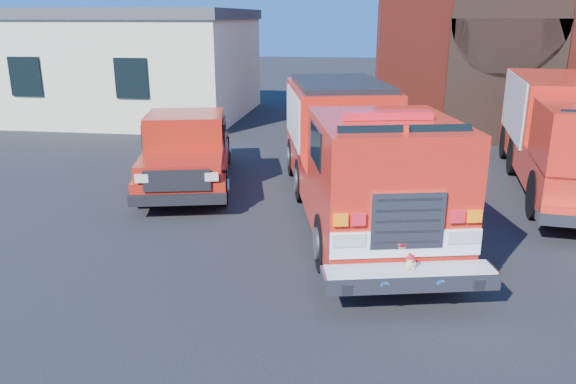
# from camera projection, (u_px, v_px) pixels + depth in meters

# --- Properties ---
(ground) EXTENTS (100.00, 100.00, 0.00)m
(ground) POSITION_uv_depth(u_px,v_px,m) (297.00, 238.00, 10.75)
(ground) COLOR black
(ground) RESTS_ON ground
(parking_stripe_far) EXTENTS (0.12, 3.00, 0.01)m
(parking_stripe_far) POSITION_uv_depth(u_px,v_px,m) (546.00, 161.00, 16.48)
(parking_stripe_far) COLOR yellow
(parking_stripe_far) RESTS_ON ground
(side_building) EXTENTS (10.20, 8.20, 4.35)m
(side_building) POSITION_uv_depth(u_px,v_px,m) (125.00, 63.00, 23.59)
(side_building) COLOR beige
(side_building) RESTS_ON ground
(fire_engine) EXTENTS (4.17, 8.81, 2.62)m
(fire_engine) POSITION_uv_depth(u_px,v_px,m) (354.00, 151.00, 11.77)
(fire_engine) COLOR black
(fire_engine) RESTS_ON ground
(pickup_truck) EXTENTS (3.22, 5.88, 1.83)m
(pickup_truck) POSITION_uv_depth(u_px,v_px,m) (188.00, 150.00, 14.08)
(pickup_truck) COLOR black
(pickup_truck) RESTS_ON ground
(secondary_truck) EXTENTS (3.24, 8.14, 2.57)m
(secondary_truck) POSITION_uv_depth(u_px,v_px,m) (570.00, 131.00, 13.64)
(secondary_truck) COLOR black
(secondary_truck) RESTS_ON ground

